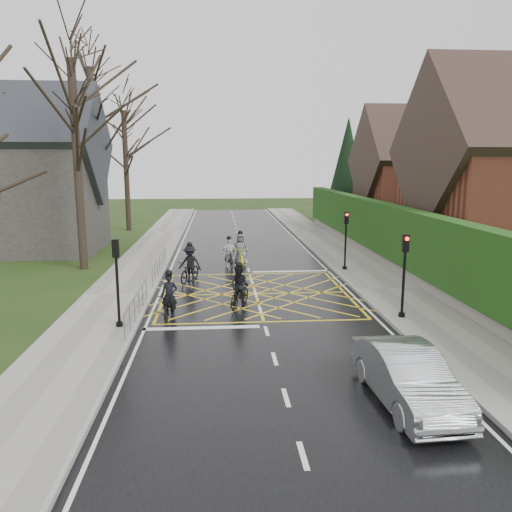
{
  "coord_description": "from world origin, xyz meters",
  "views": [
    {
      "loc": [
        -1.63,
        -21.44,
        5.77
      ],
      "look_at": [
        0.19,
        2.23,
        1.3
      ],
      "focal_mm": 35.0,
      "sensor_mm": 36.0,
      "label": 1
    }
  ],
  "objects": [
    {
      "name": "cyclist_rear",
      "position": [
        -3.49,
        -3.2,
        0.6
      ],
      "size": [
        0.81,
        1.94,
        1.84
      ],
      "rotation": [
        0.0,
        0.0,
        -0.08
      ],
      "color": "black",
      "rests_on": "ground"
    },
    {
      "name": "conifer",
      "position": [
        10.75,
        26.0,
        4.99
      ],
      "size": [
        4.6,
        4.6,
        10.0
      ],
      "color": "black",
      "rests_on": "ground"
    },
    {
      "name": "railing_south",
      "position": [
        -4.65,
        -3.5,
        0.78
      ],
      "size": [
        0.05,
        5.04,
        1.03
      ],
      "color": "slate",
      "rests_on": "ground"
    },
    {
      "name": "traffic_light_ne",
      "position": [
        5.1,
        4.2,
        1.66
      ],
      "size": [
        0.24,
        0.31,
        3.21
      ],
      "rotation": [
        0.0,
        0.0,
        3.14
      ],
      "color": "black",
      "rests_on": "ground"
    },
    {
      "name": "church",
      "position": [
        -13.54,
        12.0,
        4.93
      ],
      "size": [
        8.8,
        7.8,
        11.0
      ],
      "color": "#2D2B28",
      "rests_on": "ground"
    },
    {
      "name": "sidewalk_right",
      "position": [
        6.0,
        0.0,
        0.07
      ],
      "size": [
        3.0,
        80.0,
        0.15
      ],
      "primitive_type": "cube",
      "color": "gray",
      "rests_on": "ground"
    },
    {
      "name": "traffic_light_se",
      "position": [
        5.1,
        -4.2,
        1.66
      ],
      "size": [
        0.24,
        0.31,
        3.21
      ],
      "rotation": [
        0.0,
        0.0,
        3.14
      ],
      "color": "black",
      "rests_on": "ground"
    },
    {
      "name": "road",
      "position": [
        0.0,
        0.0,
        0.01
      ],
      "size": [
        9.0,
        80.0,
        0.01
      ],
      "primitive_type": "cube",
      "color": "black",
      "rests_on": "ground"
    },
    {
      "name": "cyclist_lead",
      "position": [
        -0.4,
        6.19,
        0.7
      ],
      "size": [
        0.95,
        2.13,
        2.01
      ],
      "rotation": [
        0.0,
        0.0,
        0.09
      ],
      "color": "yellow",
      "rests_on": "ground"
    },
    {
      "name": "tree_near",
      "position": [
        -9.0,
        6.0,
        7.91
      ],
      "size": [
        9.24,
        9.24,
        11.44
      ],
      "color": "black",
      "rests_on": "ground"
    },
    {
      "name": "railing_north",
      "position": [
        -4.65,
        4.0,
        0.79
      ],
      "size": [
        0.05,
        6.04,
        1.03
      ],
      "color": "slate",
      "rests_on": "ground"
    },
    {
      "name": "car",
      "position": [
        2.88,
        -10.49,
        0.69
      ],
      "size": [
        1.69,
        4.28,
        1.39
      ],
      "primitive_type": "imported",
      "rotation": [
        0.0,
        0.0,
        0.05
      ],
      "color": "#A9ACB0",
      "rests_on": "ground"
    },
    {
      "name": "hedge",
      "position": [
        7.75,
        6.0,
        2.1
      ],
      "size": [
        0.9,
        38.0,
        2.8
      ],
      "primitive_type": "cube",
      "color": "#143A0F",
      "rests_on": "stone_wall"
    },
    {
      "name": "stone_wall",
      "position": [
        7.75,
        6.0,
        0.35
      ],
      "size": [
        0.5,
        38.0,
        0.7
      ],
      "primitive_type": "cube",
      "color": "slate",
      "rests_on": "ground"
    },
    {
      "name": "sidewalk_left",
      "position": [
        -6.0,
        0.0,
        0.07
      ],
      "size": [
        3.0,
        80.0,
        0.15
      ],
      "primitive_type": "cube",
      "color": "gray",
      "rests_on": "ground"
    },
    {
      "name": "cyclist_back",
      "position": [
        -0.79,
        -1.97,
        0.7
      ],
      "size": [
        1.24,
        1.9,
        1.86
      ],
      "rotation": [
        0.0,
        0.0,
        -0.42
      ],
      "color": "black",
      "rests_on": "ground"
    },
    {
      "name": "tree_far",
      "position": [
        -9.3,
        22.0,
        7.19
      ],
      "size": [
        8.4,
        8.4,
        10.4
      ],
      "color": "black",
      "rests_on": "ground"
    },
    {
      "name": "cyclist_mid",
      "position": [
        -3.02,
        2.6,
        0.72
      ],
      "size": [
        1.39,
        2.14,
        1.96
      ],
      "rotation": [
        0.0,
        0.0,
        -0.37
      ],
      "color": "black",
      "rests_on": "ground"
    },
    {
      "name": "tree_mid",
      "position": [
        -10.0,
        14.0,
        8.63
      ],
      "size": [
        10.08,
        10.08,
        12.48
      ],
      "color": "black",
      "rests_on": "ground"
    },
    {
      "name": "traffic_light_sw",
      "position": [
        -5.1,
        -4.5,
        1.66
      ],
      "size": [
        0.24,
        0.31,
        3.21
      ],
      "color": "black",
      "rests_on": "ground"
    },
    {
      "name": "ground",
      "position": [
        0.0,
        0.0,
        0.0
      ],
      "size": [
        120.0,
        120.0,
        0.0
      ],
      "primitive_type": "plane",
      "color": "#1E3110",
      "rests_on": "ground"
    },
    {
      "name": "house_far",
      "position": [
        14.75,
        18.0,
        4.36
      ],
      "size": [
        9.8,
        8.8,
        10.3
      ],
      "color": "brown",
      "rests_on": "ground"
    },
    {
      "name": "cyclist_front",
      "position": [
        -1.04,
        5.75,
        0.66
      ],
      "size": [
        1.02,
        1.84,
        1.78
      ],
      "rotation": [
        0.0,
        0.0,
        0.22
      ],
      "color": "black",
      "rests_on": "ground"
    }
  ]
}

